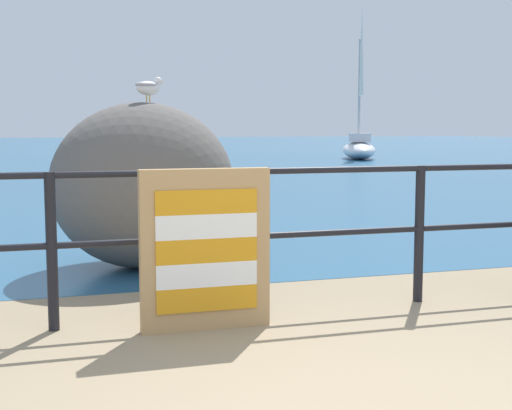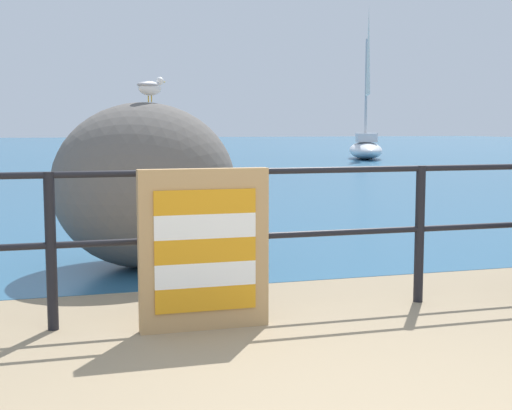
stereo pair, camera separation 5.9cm
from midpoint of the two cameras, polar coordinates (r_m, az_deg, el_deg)
ground_plane at (r=22.57m, az=-13.54°, el=2.67°), size 120.00×120.00×0.10m
sea_surface at (r=50.56m, az=-15.48°, el=4.58°), size 120.00×90.00×0.01m
promenade_railing at (r=4.86m, az=-0.85°, el=-1.59°), size 7.96×0.07×1.02m
folded_deckchair_stack at (r=4.54m, az=-4.46°, el=-3.61°), size 0.84×0.10×1.04m
breakwater_boulder_main at (r=6.62m, az=-9.36°, el=1.56°), size 1.70×1.52×1.53m
seagull at (r=6.60m, az=-8.93°, el=9.41°), size 0.32×0.24×0.23m
sailboat at (r=29.58m, az=8.26°, el=5.07°), size 2.75×4.58×6.16m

